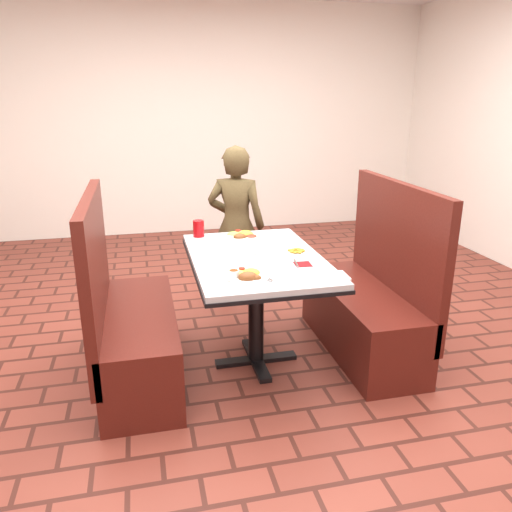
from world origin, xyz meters
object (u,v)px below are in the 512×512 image
Objects in this scene: booth_bench_right at (369,306)px; red_tumbler at (199,228)px; diner_person at (236,226)px; far_dinner_plate at (242,234)px; booth_bench_left at (131,330)px; near_dinner_plate at (247,273)px; dining_table at (256,270)px; plantain_plate at (296,252)px.

red_tumbler is at bearing 153.99° from booth_bench_right.
diner_person is (-0.71, 1.09, 0.34)m from booth_bench_right.
far_dinner_plate is at bearing 151.34° from booth_bench_right.
booth_bench_left is 0.90× the size of diner_person.
far_dinner_plate is (-0.08, -0.65, 0.11)m from diner_person.
near_dinner_plate is at bearing -80.23° from red_tumbler.
near_dinner_plate is 2.13× the size of red_tumbler.
near_dinner_plate is at bearing -110.67° from dining_table.
booth_bench_right is 1.10m from near_dinner_plate.
dining_table is 1.01× the size of booth_bench_left.
booth_bench_left is 0.88m from near_dinner_plate.
plantain_plate is at bearing 42.20° from near_dinner_plate.
booth_bench_right is (0.80, 0.00, -0.32)m from dining_table.
near_dinner_plate is at bearing -29.23° from booth_bench_left.
near_dinner_plate reaches higher than far_dinner_plate.
diner_person is 1.11m from plantain_plate.
booth_bench_left is 0.88m from red_tumbler.
near_dinner_plate reaches higher than plantain_plate.
booth_bench_left is at bearing 150.77° from near_dinner_plate.
plantain_plate is (0.26, -0.01, 0.11)m from dining_table.
booth_bench_left is 4.46× the size of far_dinner_plate.
booth_bench_left is at bearing 180.00° from booth_bench_right.
far_dinner_plate is 2.29× the size of red_tumbler.
far_dinner_plate is at bearing -18.34° from red_tumbler.
diner_person is at bearing 123.21° from booth_bench_right.
booth_bench_right reaches higher than dining_table.
booth_bench_left is 7.41× the size of plantain_plate.
dining_table is 1.09m from diner_person.
far_dinner_plate is at bearing 79.93° from near_dinner_plate.
far_dinner_plate is 0.32m from red_tumbler.
diner_person is at bearing 50.94° from booth_bench_left.
booth_bench_right reaches higher than plantain_plate.
plantain_plate is at bearing -59.54° from far_dinner_plate.
red_tumbler is (-0.56, 0.54, 0.05)m from plantain_plate.
dining_table is 0.45m from far_dinner_plate.
booth_bench_left is 1.14m from plantain_plate.
dining_table is 7.48× the size of plantain_plate.
diner_person is (0.88, 1.09, 0.34)m from booth_bench_left.
near_dinner_plate is (-0.14, -0.37, 0.12)m from dining_table.
red_tumbler is (0.50, 0.53, 0.48)m from booth_bench_left.
booth_bench_right is 1.31m from red_tumbler.
plantain_plate is (1.06, -0.01, 0.43)m from booth_bench_left.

